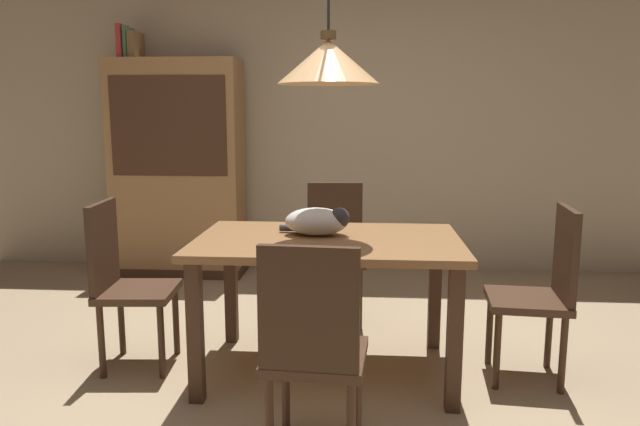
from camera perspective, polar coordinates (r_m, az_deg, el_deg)
ground at (r=3.03m, az=-1.60°, el=-17.95°), size 10.00×10.00×0.00m
back_wall at (r=5.33m, az=1.24°, el=10.15°), size 6.40×0.10×2.90m
dining_table at (r=3.15m, az=0.77°, el=-4.23°), size 1.40×0.90×0.75m
chair_near_front at (r=2.36m, az=-0.69°, el=-12.60°), size 0.43×0.43×0.93m
chair_left_side at (r=3.44m, az=-18.46°, el=-5.93°), size 0.43×0.43×0.93m
chair_right_side at (r=3.32m, az=20.75°, el=-6.64°), size 0.43×0.43×0.93m
chair_far_back at (r=4.04m, az=1.45°, el=-3.13°), size 0.42×0.42×0.93m
cat_sleeping at (r=3.19m, az=-0.16°, el=-0.80°), size 0.39×0.23×0.16m
pendant_lamp at (r=3.07m, az=0.81°, el=14.46°), size 0.52×0.52×1.30m
hutch_bookcase at (r=5.27m, az=-13.51°, el=3.78°), size 1.12×0.45×1.85m
book_red_tall at (r=5.42m, az=-18.48°, el=15.38°), size 0.04×0.22×0.28m
book_green_slim at (r=5.40m, az=-17.98°, el=15.32°), size 0.03×0.20×0.26m
book_brown_thick at (r=5.38m, az=-17.34°, el=15.17°), size 0.06×0.24×0.22m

